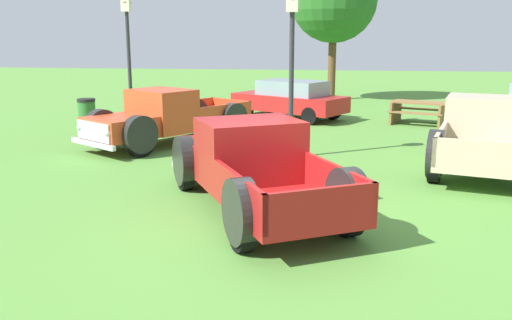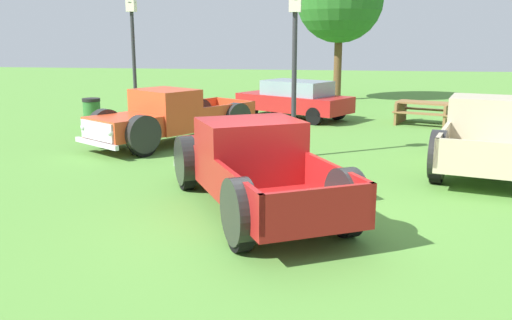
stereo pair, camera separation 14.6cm
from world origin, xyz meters
name	(u,v)px [view 2 (the right image)]	position (x,y,z in m)	size (l,w,h in m)	color
ground_plane	(289,223)	(0.00, 0.00, 0.00)	(80.00, 80.00, 0.00)	#548C38
pickup_truck_foreground	(249,164)	(-0.82, 0.93, 0.74)	(3.99, 5.33, 1.56)	maroon
pickup_truck_behind_left	(489,133)	(4.21, 4.77, 0.77)	(3.27, 5.60, 1.62)	#C6B793
pickup_truck_behind_right	(164,119)	(-4.07, 6.05, 0.74)	(4.26, 5.18, 1.54)	#D14723
sedan_distant_a	(295,99)	(-0.90, 11.48, 0.73)	(4.45, 3.59, 1.39)	#B21E1E
lamp_post_near	(294,74)	(-0.37, 4.92, 2.08)	(0.36, 0.36, 3.96)	#2D2D33
lamp_post_far	(134,60)	(-6.08, 9.20, 2.19)	(0.36, 0.36, 4.17)	#2D2D33
picnic_table	(424,110)	(3.60, 10.80, 0.49)	(2.20, 2.01, 0.78)	olive
trash_can	(92,112)	(-7.43, 8.64, 0.48)	(0.59, 0.59, 0.95)	#2D6B2D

